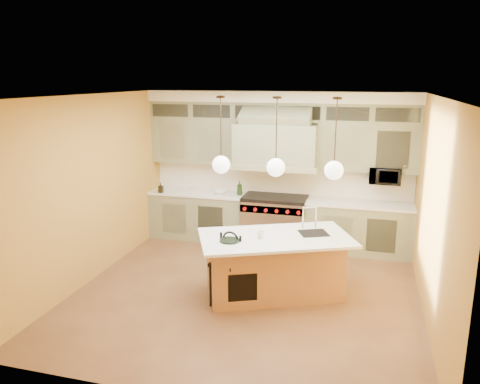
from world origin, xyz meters
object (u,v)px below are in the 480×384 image
(range, at_px, (275,220))
(counter_stool, at_px, (226,265))
(kitchen_island, at_px, (274,264))
(microwave, at_px, (385,175))

(range, distance_m, counter_stool, 2.56)
(range, relative_size, kitchen_island, 0.49)
(counter_stool, relative_size, microwave, 1.93)
(counter_stool, bearing_deg, microwave, 63.59)
(kitchen_island, relative_size, counter_stool, 2.33)
(range, distance_m, microwave, 2.18)
(microwave, bearing_deg, counter_stool, -128.78)
(range, xyz_separation_m, kitchen_island, (0.41, -2.09, -0.01))
(range, bearing_deg, microwave, 3.12)
(range, relative_size, microwave, 2.21)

